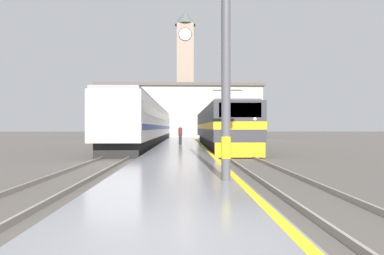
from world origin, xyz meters
TOP-DOWN VIEW (x-y plane):
  - ground_plane at (0.00, 30.00)m, footprint 200.00×200.00m
  - platform at (0.00, 25.00)m, footprint 3.86×140.00m
  - rail_track_near at (3.35, 25.00)m, footprint 2.84×140.00m
  - rail_track_far at (-3.39, 25.00)m, footprint 2.83×140.00m
  - locomotive_train at (3.35, 21.60)m, footprint 2.92×19.15m
  - passenger_train at (-3.39, 27.39)m, footprint 2.92×31.53m
  - catenary_mast at (1.51, 4.16)m, footprint 2.21×0.27m
  - person_on_platform at (-0.01, 21.84)m, footprint 0.34×0.34m
  - clock_tower at (0.60, 59.87)m, footprint 4.41×4.41m
  - station_building at (-0.33, 47.23)m, footprint 26.97×9.05m

SIDE VIEW (x-z plane):
  - ground_plane at x=0.00m, z-range 0.00..0.00m
  - rail_track_near at x=3.35m, z-range -0.05..0.11m
  - rail_track_far at x=-3.39m, z-range -0.05..0.11m
  - platform at x=0.00m, z-range 0.00..0.27m
  - person_on_platform at x=-0.01m, z-range 0.30..1.94m
  - locomotive_train at x=3.35m, z-range -0.44..3.93m
  - passenger_train at x=-3.39m, z-range 0.15..4.09m
  - catenary_mast at x=1.51m, z-range 0.23..8.09m
  - station_building at x=-0.33m, z-range 0.02..8.88m
  - clock_tower at x=0.60m, z-range 0.76..27.57m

